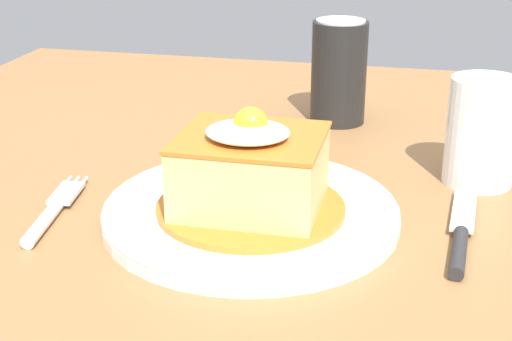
{
  "coord_description": "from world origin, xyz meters",
  "views": [
    {
      "loc": [
        0.09,
        -0.7,
        1.04
      ],
      "look_at": [
        -0.05,
        -0.1,
        0.79
      ],
      "focal_mm": 53.05,
      "sensor_mm": 36.0,
      "label": 1
    }
  ],
  "objects_px": {
    "fork": "(51,213)",
    "knife": "(460,239)",
    "soda_can": "(339,72)",
    "main_plate": "(251,212)",
    "drinking_glass": "(481,139)"
  },
  "relations": [
    {
      "from": "knife",
      "to": "drinking_glass",
      "type": "height_order",
      "value": "drinking_glass"
    },
    {
      "from": "main_plate",
      "to": "soda_can",
      "type": "height_order",
      "value": "soda_can"
    },
    {
      "from": "main_plate",
      "to": "knife",
      "type": "height_order",
      "value": "main_plate"
    },
    {
      "from": "main_plate",
      "to": "knife",
      "type": "bearing_deg",
      "value": -2.2
    },
    {
      "from": "fork",
      "to": "knife",
      "type": "xyz_separation_m",
      "value": [
        0.35,
        0.03,
        -0.0
      ]
    },
    {
      "from": "fork",
      "to": "drinking_glass",
      "type": "distance_m",
      "value": 0.41
    },
    {
      "from": "fork",
      "to": "knife",
      "type": "relative_size",
      "value": 0.86
    },
    {
      "from": "soda_can",
      "to": "knife",
      "type": "bearing_deg",
      "value": -65.13
    },
    {
      "from": "drinking_glass",
      "to": "knife",
      "type": "bearing_deg",
      "value": -97.23
    },
    {
      "from": "main_plate",
      "to": "soda_can",
      "type": "relative_size",
      "value": 2.09
    },
    {
      "from": "main_plate",
      "to": "drinking_glass",
      "type": "relative_size",
      "value": 2.47
    },
    {
      "from": "fork",
      "to": "knife",
      "type": "distance_m",
      "value": 0.35
    },
    {
      "from": "knife",
      "to": "drinking_glass",
      "type": "distance_m",
      "value": 0.15
    },
    {
      "from": "fork",
      "to": "soda_can",
      "type": "bearing_deg",
      "value": 57.7
    },
    {
      "from": "main_plate",
      "to": "knife",
      "type": "distance_m",
      "value": 0.18
    }
  ]
}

